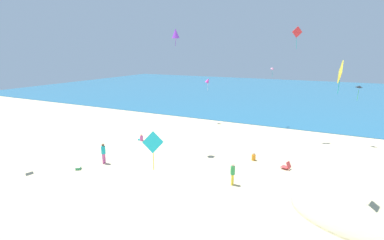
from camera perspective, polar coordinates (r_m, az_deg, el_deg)
The scene contains 15 objects.
ground_plane at distance 23.12m, azimuth 4.59°, elevation -8.41°, with size 120.00×120.00×0.00m, color #C6B58C.
ocean_water at distance 64.29m, azimuth 19.52°, elevation 4.95°, with size 120.00×60.00×0.05m, color #236084.
beach_chair_far_left at distance 22.92m, azimuth 18.13°, elevation -8.58°, with size 0.76×0.68×0.60m.
cooler_box at distance 23.44m, azimuth -21.45°, elevation -8.73°, with size 0.56×0.58×0.22m.
person_0 at distance 23.65m, azimuth -17.02°, elevation -6.04°, with size 0.37×0.37×1.63m.
person_2 at distance 19.37m, azimuth 8.00°, elevation -10.20°, with size 0.31×0.31×1.49m.
person_3 at distance 28.93m, azimuth -9.96°, elevation -3.55°, with size 0.56×0.35×0.67m.
person_5 at distance 24.05m, azimuth 12.01°, elevation -7.17°, with size 0.43×0.59×0.67m.
kite_yellow at distance 16.14m, azimuth 27.14°, elevation 8.35°, with size 0.17×1.13×1.63m.
kite_magenta at distance 35.04m, azimuth 3.13°, elevation 7.77°, with size 0.86×0.78×1.59m.
kite_red at distance 29.59m, azimuth 19.97°, elevation 15.87°, with size 0.84×0.65×2.02m.
kite_black at distance 30.44m, azimuth 30.00°, elevation 5.66°, with size 0.54×0.47×1.42m.
kite_teal at distance 11.28m, azimuth -7.69°, elevation -4.52°, with size 0.82×0.32×1.56m.
kite_pink at distance 34.51m, azimuth 15.60°, elevation 9.71°, with size 0.55×0.59×1.08m.
kite_purple at distance 24.28m, azimuth -3.25°, elevation 16.62°, with size 0.86×0.85×1.36m.
Camera 1 is at (8.05, -9.92, 8.55)m, focal length 27.13 mm.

